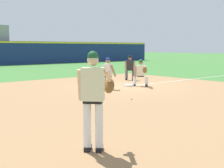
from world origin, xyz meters
TOP-DOWN VIEW (x-y plane):
  - ground_plane at (0.00, 0.00)m, footprint 160.00×160.00m
  - infield_dirt_patch at (-3.58, -3.30)m, footprint 18.00×18.00m
  - foul_line_stripe at (8.45, 0.00)m, footprint 16.91×0.10m
  - first_base_bag at (0.00, 0.00)m, footprint 0.38×0.38m
  - baseball at (-2.63, -2.94)m, footprint 0.07×0.07m
  - pitcher at (-7.12, -6.59)m, footprint 0.85×0.56m
  - first_baseman at (0.51, -0.36)m, footprint 0.77×1.07m
  - baserunner at (-1.37, -0.05)m, footprint 0.45×0.60m
  - umpire at (2.12, 2.11)m, footprint 0.67×0.67m

SIDE VIEW (x-z plane):
  - ground_plane at x=0.00m, z-range 0.00..0.00m
  - infield_dirt_patch at x=-3.58m, z-range 0.00..0.01m
  - foul_line_stripe at x=8.45m, z-range 0.01..0.01m
  - baseball at x=-2.63m, z-range 0.00..0.07m
  - first_base_bag at x=0.00m, z-range 0.00..0.09m
  - first_baseman at x=0.51m, z-range 0.06..1.40m
  - baserunner at x=-1.37m, z-range 0.06..1.52m
  - umpire at x=2.12m, z-range 0.06..1.52m
  - pitcher at x=-7.12m, z-range 0.13..1.99m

